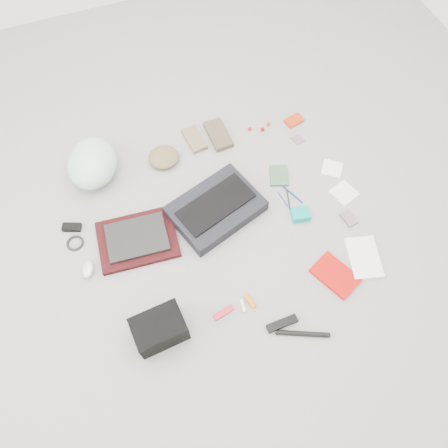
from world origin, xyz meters
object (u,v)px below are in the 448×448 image
object	(u,v)px
laptop	(137,237)
accordion_wallet	(301,215)
messenger_bag	(216,209)
bike_helmet	(92,163)
book_red	(335,275)
camera_bag	(160,329)

from	to	relation	value
laptop	accordion_wallet	world-z (taller)	laptop
messenger_bag	accordion_wallet	distance (m)	0.45
bike_helmet	book_red	world-z (taller)	bike_helmet
camera_bag	book_red	world-z (taller)	camera_bag
laptop	book_red	distance (m)	1.01
messenger_bag	book_red	size ratio (longest dim) A/B	2.08
messenger_bag	book_red	world-z (taller)	messenger_bag
messenger_bag	laptop	xyz separation A→B (m)	(-0.43, -0.02, -0.00)
messenger_bag	camera_bag	bearing A→B (deg)	-149.51
laptop	camera_bag	distance (m)	0.50
accordion_wallet	bike_helmet	bearing A→B (deg)	155.89
accordion_wallet	camera_bag	bearing A→B (deg)	-148.44
book_red	bike_helmet	bearing A→B (deg)	108.65
messenger_bag	book_red	xyz separation A→B (m)	(0.42, -0.55, -0.03)
bike_helmet	camera_bag	size ratio (longest dim) A/B	1.43
book_red	accordion_wallet	xyz separation A→B (m)	(-0.02, 0.37, 0.01)
bike_helmet	book_red	bearing A→B (deg)	-24.47
camera_bag	book_red	xyz separation A→B (m)	(0.88, -0.04, -0.06)
bike_helmet	camera_bag	bearing A→B (deg)	-63.25
bike_helmet	accordion_wallet	world-z (taller)	bike_helmet
messenger_bag	laptop	size ratio (longest dim) A/B	1.49
book_red	accordion_wallet	distance (m)	0.37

